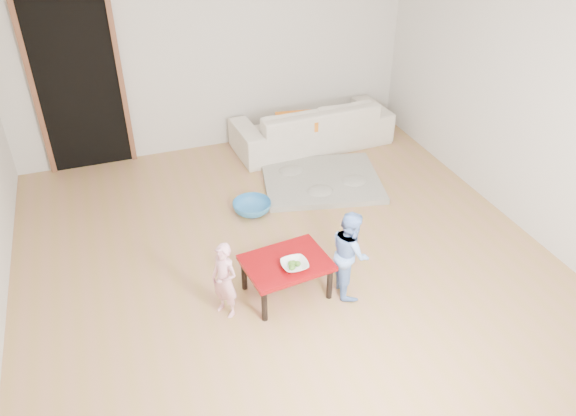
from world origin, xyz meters
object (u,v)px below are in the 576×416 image
child_pink (225,281)px  child_blue (350,253)px  basin (252,207)px  red_table (286,277)px  bowl (295,265)px  sofa (312,124)px

child_pink → child_blue: 1.10m
child_pink → basin: (0.65, 1.40, -0.29)m
child_pink → red_table: bearing=63.2°
red_table → bowl: bearing=-71.3°
sofa → basin: bearing=43.6°
sofa → child_blue: child_blue is taller
child_pink → child_blue: bearing=53.1°
red_table → child_blue: child_blue is taller
sofa → red_table: bearing=60.7°
red_table → basin: (0.08, 1.34, -0.12)m
bowl → basin: (0.05, 1.45, -0.32)m
red_table → child_pink: child_pink is taller
bowl → child_pink: bearing=175.5°
bowl → basin: bearing=88.1°
sofa → child_pink: child_pink is taller
red_table → child_pink: bearing=-173.9°
bowl → child_pink: (-0.60, 0.05, -0.03)m
red_table → basin: 1.35m
sofa → child_blue: size_ratio=2.47×
red_table → child_pink: size_ratio=1.02×
child_pink → basin: child_pink is taller
child_pink → basin: bearing=122.4°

